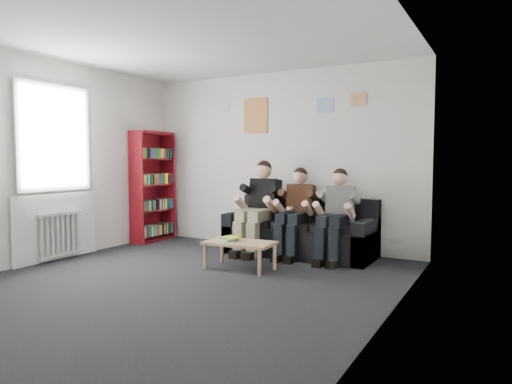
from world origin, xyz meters
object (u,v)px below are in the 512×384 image
Objects in this scene: bookshelf at (153,186)px; coffee_table at (240,245)px; sofa at (300,234)px; person_right at (335,215)px; person_left at (258,208)px; person_middle at (295,213)px.

bookshelf is 2.62m from coffee_table.
person_right is at bearing -18.22° from sofa.
coffee_table is 0.64× the size of person_left.
person_middle is 0.58m from person_right.
person_left is at bearing -7.46° from bookshelf.
bookshelf is 3.23m from person_right.
person_left is (-0.58, -0.20, 0.37)m from sofa.
coffee_table is 1.07m from person_left.
sofa is at bearing 18.38° from person_left.
sofa is at bearing -2.65° from bookshelf.
person_middle is at bearing 0.15° from person_left.
person_right is (0.58, 0.00, -0.00)m from person_middle.
person_middle reaches higher than coffee_table.
person_left is 1.17m from person_right.
sofa is 2.44× the size of coffee_table.
bookshelf is at bearing 177.36° from person_left.
sofa is 0.38m from person_middle.
coffee_table is (-0.31, -1.17, 0.01)m from sofa.
person_middle reaches higher than sofa.
bookshelf is at bearing -177.46° from sofa.
person_left is at bearing 105.72° from coffee_table.
coffee_table is at bearing -115.57° from person_middle.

